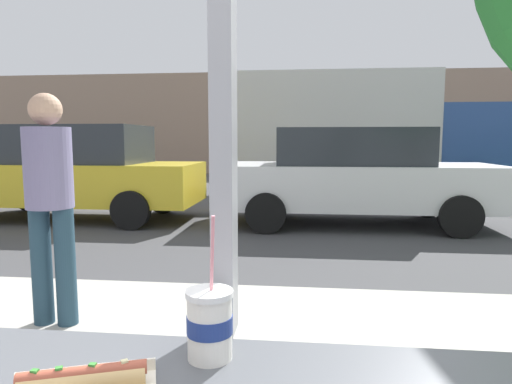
{
  "coord_description": "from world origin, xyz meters",
  "views": [
    {
      "loc": [
        0.18,
        -0.91,
        1.44
      ],
      "look_at": [
        -0.25,
        3.1,
        0.98
      ],
      "focal_mm": 31.38,
      "sensor_mm": 36.0,
      "label": 1
    }
  ],
  "objects_px": {
    "hotdog_tray_near": "(84,382)",
    "parked_car_white": "(354,176)",
    "parked_car_yellow": "(74,172)",
    "pedestrian": "(50,195)",
    "soda_cup_right": "(210,323)",
    "box_truck": "(360,131)"
  },
  "relations": [
    {
      "from": "parked_car_yellow",
      "to": "pedestrian",
      "type": "xyz_separation_m",
      "value": [
        2.43,
        -4.84,
        0.2
      ]
    },
    {
      "from": "soda_cup_right",
      "to": "box_truck",
      "type": "bearing_deg",
      "value": 81.71
    },
    {
      "from": "parked_car_yellow",
      "to": "pedestrian",
      "type": "distance_m",
      "value": 5.42
    },
    {
      "from": "parked_car_yellow",
      "to": "parked_car_white",
      "type": "xyz_separation_m",
      "value": [
        5.03,
        0.0,
        -0.02
      ]
    },
    {
      "from": "hotdog_tray_near",
      "to": "box_truck",
      "type": "relative_size",
      "value": 0.04
    },
    {
      "from": "hotdog_tray_near",
      "to": "parked_car_yellow",
      "type": "height_order",
      "value": "parked_car_yellow"
    },
    {
      "from": "parked_car_yellow",
      "to": "parked_car_white",
      "type": "bearing_deg",
      "value": 0.0
    },
    {
      "from": "parked_car_yellow",
      "to": "pedestrian",
      "type": "bearing_deg",
      "value": -63.34
    },
    {
      "from": "soda_cup_right",
      "to": "box_truck",
      "type": "distance_m",
      "value": 11.5
    },
    {
      "from": "box_truck",
      "to": "pedestrian",
      "type": "relative_size",
      "value": 4.1
    },
    {
      "from": "hotdog_tray_near",
      "to": "parked_car_white",
      "type": "distance_m",
      "value": 7.16
    },
    {
      "from": "hotdog_tray_near",
      "to": "parked_car_yellow",
      "type": "relative_size",
      "value": 0.06
    },
    {
      "from": "soda_cup_right",
      "to": "hotdog_tray_near",
      "type": "height_order",
      "value": "soda_cup_right"
    },
    {
      "from": "soda_cup_right",
      "to": "hotdog_tray_near",
      "type": "bearing_deg",
      "value": -141.73
    },
    {
      "from": "parked_car_white",
      "to": "box_truck",
      "type": "relative_size",
      "value": 0.7
    },
    {
      "from": "parked_car_yellow",
      "to": "box_truck",
      "type": "distance_m",
      "value": 7.26
    },
    {
      "from": "parked_car_white",
      "to": "pedestrian",
      "type": "distance_m",
      "value": 5.5
    },
    {
      "from": "parked_car_yellow",
      "to": "parked_car_white",
      "type": "height_order",
      "value": "parked_car_yellow"
    },
    {
      "from": "pedestrian",
      "to": "hotdog_tray_near",
      "type": "bearing_deg",
      "value": -58.01
    },
    {
      "from": "soda_cup_right",
      "to": "parked_car_yellow",
      "type": "bearing_deg",
      "value": 120.13
    },
    {
      "from": "parked_car_white",
      "to": "box_truck",
      "type": "xyz_separation_m",
      "value": [
        0.63,
        4.46,
        0.85
      ]
    },
    {
      "from": "soda_cup_right",
      "to": "hotdog_tray_near",
      "type": "xyz_separation_m",
      "value": [
        -0.19,
        -0.15,
        -0.05
      ]
    }
  ]
}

